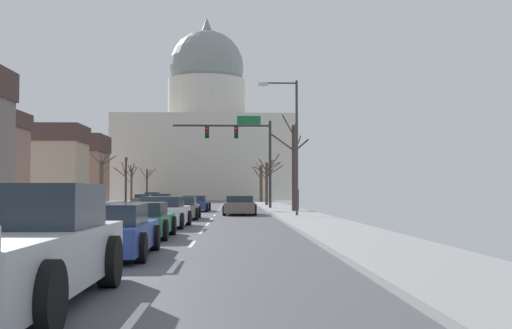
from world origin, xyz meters
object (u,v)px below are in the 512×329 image
at_px(signal_gantry, 244,142).
at_px(sedan_near_03, 164,213).
at_px(sedan_near_02, 180,209).
at_px(sedan_near_04, 141,221).
at_px(sedan_near_05, 108,232).
at_px(sedan_oncoming_02, 152,198).
at_px(pedestrian_00, 296,197).
at_px(street_lamp_right, 291,135).
at_px(sedan_near_01, 240,206).
at_px(sedan_near_00, 195,204).
at_px(sedan_oncoming_00, 162,201).
at_px(sedan_oncoming_01, 143,200).
at_px(pickup_truck_near_06, 9,250).

bearing_deg(signal_gantry, sedan_near_03, -98.59).
height_order(sedan_near_02, sedan_near_04, sedan_near_02).
distance_m(sedan_near_04, sedan_near_05, 5.69).
bearing_deg(sedan_oncoming_02, pedestrian_00, -66.77).
height_order(sedan_near_03, sedan_oncoming_02, sedan_oncoming_02).
height_order(signal_gantry, street_lamp_right, street_lamp_right).
bearing_deg(sedan_near_02, sedan_near_04, -90.55).
bearing_deg(sedan_near_01, pedestrian_00, 49.62).
relative_size(sedan_near_04, pedestrian_00, 2.55).
xyz_separation_m(signal_gantry, sedan_near_01, (-0.39, -11.01, -4.82)).
height_order(sedan_near_02, sedan_near_03, sedan_near_03).
relative_size(street_lamp_right, sedan_near_00, 1.69).
relative_size(sedan_near_00, pedestrian_00, 2.68).
relative_size(sedan_near_02, sedan_oncoming_02, 1.03).
bearing_deg(signal_gantry, sedan_near_01, -92.01).
xyz_separation_m(sedan_near_00, sedan_near_02, (-0.03, -12.65, 0.01)).
height_order(sedan_near_05, sedan_oncoming_02, sedan_oncoming_02).
height_order(sedan_near_01, sedan_oncoming_02, sedan_oncoming_02).
relative_size(street_lamp_right, sedan_near_03, 1.69).
xyz_separation_m(sedan_near_00, sedan_near_05, (-0.07, -31.54, 0.02)).
bearing_deg(sedan_near_01, sedan_near_03, -103.88).
height_order(sedan_near_04, sedan_near_05, sedan_near_05).
height_order(signal_gantry, sedan_oncoming_00, signal_gantry).
relative_size(signal_gantry, sedan_near_04, 1.86).
relative_size(signal_gantry, pedestrian_00, 4.74).
bearing_deg(sedan_near_05, sedan_near_00, 89.88).
distance_m(sedan_near_03, sedan_oncoming_00, 31.99).
bearing_deg(street_lamp_right, sedan_near_05, -106.63).
distance_m(sedan_near_02, sedan_oncoming_02, 44.70).
xyz_separation_m(signal_gantry, sedan_near_00, (-3.59, -4.20, -4.84)).
bearing_deg(sedan_oncoming_01, signal_gantry, -59.91).
height_order(sedan_near_03, pickup_truck_near_06, pickup_truck_near_06).
height_order(sedan_oncoming_00, pedestrian_00, pedestrian_00).
bearing_deg(sedan_oncoming_02, sedan_near_03, -82.13).
height_order(street_lamp_right, pickup_truck_near_06, street_lamp_right).
relative_size(sedan_near_02, sedan_near_05, 0.99).
height_order(sedan_near_05, pedestrian_00, pedestrian_00).
height_order(signal_gantry, sedan_oncoming_02, signal_gantry).
relative_size(sedan_near_01, pedestrian_00, 2.79).
xyz_separation_m(sedan_near_05, sedan_oncoming_02, (-7.13, 63.01, 0.04)).
height_order(street_lamp_right, sedan_near_02, street_lamp_right).
distance_m(signal_gantry, sedan_near_05, 36.25).
distance_m(signal_gantry, sedan_oncoming_00, 11.57).
bearing_deg(sedan_oncoming_01, sedan_oncoming_00, -73.12).
bearing_deg(sedan_near_05, street_lamp_right, 73.37).
relative_size(sedan_near_01, sedan_near_04, 1.10).
bearing_deg(pedestrian_00, sedan_near_04, -107.21).
bearing_deg(sedan_near_00, street_lamp_right, -61.60).
relative_size(signal_gantry, sedan_oncoming_00, 1.85).
xyz_separation_m(sedan_near_05, sedan_oncoming_00, (-3.72, 43.24, 0.01)).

